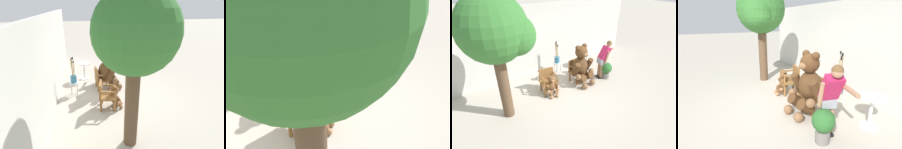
{
  "view_description": "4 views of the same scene",
  "coord_description": "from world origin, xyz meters",
  "views": [
    {
      "loc": [
        -5.42,
        1.4,
        3.08
      ],
      "look_at": [
        0.01,
        0.43,
        0.84
      ],
      "focal_mm": 28.0,
      "sensor_mm": 36.0,
      "label": 1
    },
    {
      "loc": [
        -4.0,
        0.17,
        3.04
      ],
      "look_at": [
        0.25,
        0.11,
        0.56
      ],
      "focal_mm": 40.0,
      "sensor_mm": 36.0,
      "label": 2
    },
    {
      "loc": [
        -3.37,
        -3.84,
        3.65
      ],
      "look_at": [
        -0.3,
        0.28,
        0.77
      ],
      "focal_mm": 28.0,
      "sensor_mm": 36.0,
      "label": 3
    },
    {
      "loc": [
        3.93,
        -1.69,
        2.22
      ],
      "look_at": [
        -0.04,
        0.38,
        0.82
      ],
      "focal_mm": 28.0,
      "sensor_mm": 36.0,
      "label": 4
    }
  ],
  "objects": [
    {
      "name": "person_visitor",
      "position": [
        1.69,
        0.31,
        0.91
      ],
      "size": [
        0.84,
        0.48,
        1.53
      ],
      "color": "black",
      "rests_on": "ground"
    },
    {
      "name": "wooden_chair_left",
      "position": [
        -0.66,
        0.74,
        0.46
      ],
      "size": [
        0.65,
        0.61,
        0.86
      ],
      "color": "brown",
      "rests_on": "ground"
    },
    {
      "name": "patio_tree",
      "position": [
        -2.2,
        0.36,
        2.52
      ],
      "size": [
        1.76,
        1.68,
        3.44
      ],
      "color": "brown",
      "rests_on": "ground"
    },
    {
      "name": "potted_plant",
      "position": [
        1.73,
        0.15,
        0.4
      ],
      "size": [
        0.44,
        0.44,
        0.68
      ],
      "color": "slate",
      "rests_on": "ground"
    },
    {
      "name": "wooden_chair_right",
      "position": [
        0.66,
        0.74,
        0.46
      ],
      "size": [
        0.61,
        0.57,
        0.86
      ],
      "color": "brown",
      "rests_on": "ground"
    },
    {
      "name": "teddy_bear_large",
      "position": [
        0.68,
        0.48,
        0.76
      ],
      "size": [
        0.94,
        0.92,
        1.56
      ],
      "color": "#4C3019",
      "rests_on": "ground"
    },
    {
      "name": "back_wall",
      "position": [
        0.0,
        2.4,
        1.4
      ],
      "size": [
        10.0,
        0.16,
        2.8
      ],
      "primitive_type": "cube",
      "color": "beige",
      "rests_on": "ground"
    },
    {
      "name": "white_stool",
      "position": [
        0.43,
        1.74,
        0.36
      ],
      "size": [
        0.34,
        0.34,
        0.46
      ],
      "color": "silver",
      "rests_on": "ground"
    },
    {
      "name": "teddy_bear_small",
      "position": [
        -0.68,
        0.46,
        0.38
      ],
      "size": [
        0.48,
        0.47,
        0.77
      ],
      "color": "brown",
      "rests_on": "ground"
    },
    {
      "name": "ground_plane",
      "position": [
        0.0,
        0.0,
        0.0
      ],
      "size": [
        60.0,
        60.0,
        0.0
      ],
      "primitive_type": "plane",
      "color": "#B2A899"
    },
    {
      "name": "round_side_table",
      "position": [
        1.8,
        1.35,
        0.45
      ],
      "size": [
        0.56,
        0.56,
        0.72
      ],
      "color": "white",
      "rests_on": "ground"
    },
    {
      "name": "brush_bucket",
      "position": [
        0.42,
        1.74,
        0.65
      ],
      "size": [
        0.22,
        0.22,
        0.96
      ],
      "color": "teal",
      "rests_on": "white_stool"
    }
  ]
}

